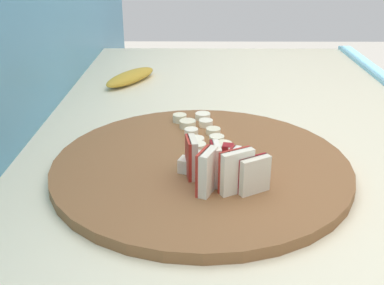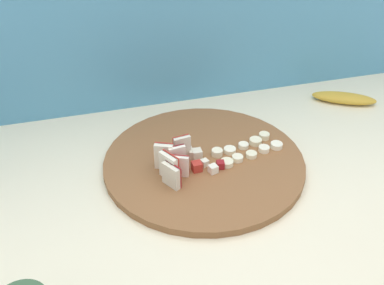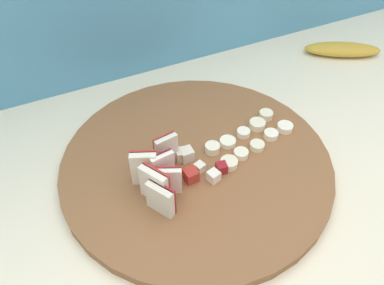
% 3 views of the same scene
% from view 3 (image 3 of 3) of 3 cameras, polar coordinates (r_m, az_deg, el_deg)
% --- Properties ---
extents(tile_backsplash, '(2.40, 0.04, 1.46)m').
position_cam_3_polar(tile_backsplash, '(0.98, -4.79, 4.56)').
color(tile_backsplash, '#4C8EB2').
rests_on(tile_backsplash, ground).
extents(cutting_board, '(0.45, 0.45, 0.02)m').
position_cam_3_polar(cutting_board, '(0.64, 0.63, -2.97)').
color(cutting_board, brown).
rests_on(cutting_board, tiled_countertop).
extents(apple_wedge_fan, '(0.09, 0.11, 0.06)m').
position_cam_3_polar(apple_wedge_fan, '(0.58, -5.06, -4.85)').
color(apple_wedge_fan, maroon).
rests_on(apple_wedge_fan, cutting_board).
extents(apple_dice_pile, '(0.08, 0.10, 0.02)m').
position_cam_3_polar(apple_dice_pile, '(0.62, -0.18, -2.96)').
color(apple_dice_pile, beige).
rests_on(apple_dice_pile, cutting_board).
extents(banana_slice_rows, '(0.17, 0.10, 0.01)m').
position_cam_3_polar(banana_slice_rows, '(0.67, 8.55, 0.71)').
color(banana_slice_rows, beige).
rests_on(banana_slice_rows, cutting_board).
extents(banana_peel, '(0.18, 0.13, 0.03)m').
position_cam_3_polar(banana_peel, '(0.98, 21.44, 12.76)').
color(banana_peel, gold).
rests_on(banana_peel, tiled_countertop).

